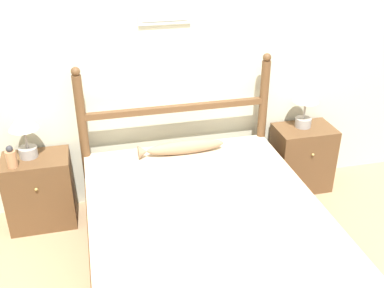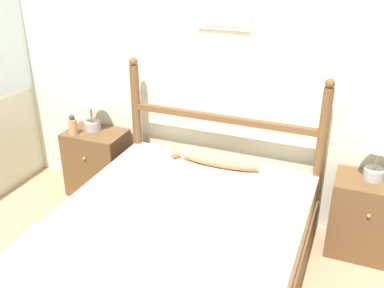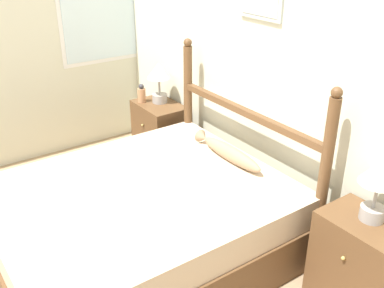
# 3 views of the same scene
# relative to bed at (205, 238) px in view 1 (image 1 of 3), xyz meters

# --- Properties ---
(wall_back) EXTENTS (6.40, 0.08, 2.55)m
(wall_back) POSITION_rel_bed_xyz_m (0.14, 1.09, 1.01)
(wall_back) COLOR beige
(wall_back) RESTS_ON ground_plane
(bed) EXTENTS (1.60, 1.91, 0.55)m
(bed) POSITION_rel_bed_xyz_m (0.00, 0.00, 0.00)
(bed) COLOR brown
(bed) RESTS_ON ground_plane
(headboard) EXTENTS (1.60, 0.07, 1.29)m
(headboard) POSITION_rel_bed_xyz_m (0.00, 0.92, 0.43)
(headboard) COLOR brown
(headboard) RESTS_ON ground_plane
(nightstand_left) EXTENTS (0.52, 0.38, 0.61)m
(nightstand_left) POSITION_rel_bed_xyz_m (-1.15, 0.85, 0.03)
(nightstand_left) COLOR brown
(nightstand_left) RESTS_ON ground_plane
(nightstand_right) EXTENTS (0.52, 0.38, 0.61)m
(nightstand_right) POSITION_rel_bed_xyz_m (1.15, 0.85, 0.03)
(nightstand_right) COLOR brown
(nightstand_right) RESTS_ON ground_plane
(table_lamp_left) EXTENTS (0.23, 0.23, 0.39)m
(table_lamp_left) POSITION_rel_bed_xyz_m (-1.19, 0.89, 0.60)
(table_lamp_left) COLOR gray
(table_lamp_left) RESTS_ON nightstand_left
(table_lamp_right) EXTENTS (0.23, 0.23, 0.39)m
(table_lamp_right) POSITION_rel_bed_xyz_m (1.14, 0.89, 0.60)
(table_lamp_right) COLOR gray
(table_lamp_right) RESTS_ON nightstand_right
(bottle) EXTENTS (0.08, 0.08, 0.18)m
(bottle) POSITION_rel_bed_xyz_m (-1.30, 0.75, 0.42)
(bottle) COLOR tan
(bottle) RESTS_ON nightstand_left
(fish_pillow) EXTENTS (0.71, 0.11, 0.12)m
(fish_pillow) POSITION_rel_bed_xyz_m (0.00, 0.75, 0.34)
(fish_pillow) COLOR #997A5B
(fish_pillow) RESTS_ON bed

